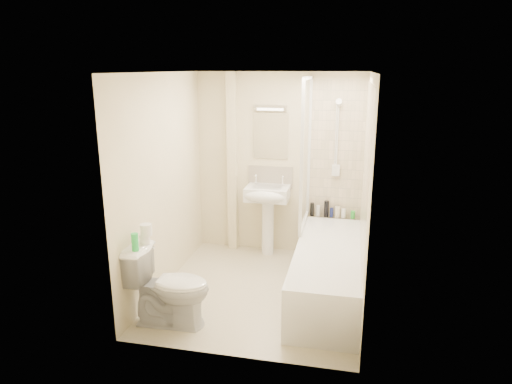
# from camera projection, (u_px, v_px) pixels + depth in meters

# --- Properties ---
(floor) EXTENTS (2.50, 2.50, 0.00)m
(floor) POSITION_uv_depth(u_px,v_px,m) (260.00, 290.00, 5.18)
(floor) COLOR beige
(floor) RESTS_ON ground
(wall_back) EXTENTS (2.20, 0.02, 2.40)m
(wall_back) POSITION_uv_depth(u_px,v_px,m) (279.00, 165.00, 6.04)
(wall_back) COLOR beige
(wall_back) RESTS_ON ground
(wall_left) EXTENTS (0.02, 2.50, 2.40)m
(wall_left) POSITION_uv_depth(u_px,v_px,m) (163.00, 183.00, 5.08)
(wall_left) COLOR beige
(wall_left) RESTS_ON ground
(wall_right) EXTENTS (0.02, 2.50, 2.40)m
(wall_right) POSITION_uv_depth(u_px,v_px,m) (366.00, 194.00, 4.64)
(wall_right) COLOR beige
(wall_right) RESTS_ON ground
(ceiling) EXTENTS (2.20, 2.50, 0.02)m
(ceiling) POSITION_uv_depth(u_px,v_px,m) (260.00, 72.00, 4.55)
(ceiling) COLOR white
(ceiling) RESTS_ON wall_back
(tile_back) EXTENTS (0.70, 0.01, 1.75)m
(tile_back) POSITION_uv_depth(u_px,v_px,m) (337.00, 150.00, 5.82)
(tile_back) COLOR beige
(tile_back) RESTS_ON wall_back
(tile_right) EXTENTS (0.01, 2.10, 1.75)m
(tile_right) POSITION_uv_depth(u_px,v_px,m) (366.00, 171.00, 4.64)
(tile_right) COLOR beige
(tile_right) RESTS_ON wall_right
(pipe_boxing) EXTENTS (0.12, 0.12, 2.40)m
(pipe_boxing) POSITION_uv_depth(u_px,v_px,m) (232.00, 164.00, 6.11)
(pipe_boxing) COLOR beige
(pipe_boxing) RESTS_ON ground
(splashback) EXTENTS (0.60, 0.02, 0.30)m
(splashback) POSITION_uv_depth(u_px,v_px,m) (270.00, 177.00, 6.10)
(splashback) COLOR beige
(splashback) RESTS_ON wall_back
(mirror) EXTENTS (0.46, 0.01, 0.60)m
(mirror) POSITION_uv_depth(u_px,v_px,m) (271.00, 136.00, 5.95)
(mirror) COLOR white
(mirror) RESTS_ON wall_back
(strip_light) EXTENTS (0.42, 0.07, 0.07)m
(strip_light) POSITION_uv_depth(u_px,v_px,m) (271.00, 108.00, 5.83)
(strip_light) COLOR silver
(strip_light) RESTS_ON wall_back
(bathtub) EXTENTS (0.70, 2.10, 0.55)m
(bathtub) POSITION_uv_depth(u_px,v_px,m) (328.00, 271.00, 5.00)
(bathtub) COLOR white
(bathtub) RESTS_ON ground
(shower_screen) EXTENTS (0.04, 0.92, 1.80)m
(shower_screen) POSITION_uv_depth(u_px,v_px,m) (306.00, 153.00, 5.47)
(shower_screen) COLOR white
(shower_screen) RESTS_ON bathtub
(shower_fixture) EXTENTS (0.10, 0.16, 0.99)m
(shower_fixture) POSITION_uv_depth(u_px,v_px,m) (337.00, 141.00, 5.75)
(shower_fixture) COLOR white
(shower_fixture) RESTS_ON wall_back
(pedestal_sink) EXTENTS (0.56, 0.50, 1.08)m
(pedestal_sink) POSITION_uv_depth(u_px,v_px,m) (267.00, 201.00, 5.96)
(pedestal_sink) COLOR white
(pedestal_sink) RESTS_ON ground
(bottle_black_a) EXTENTS (0.05, 0.05, 0.18)m
(bottle_black_a) POSITION_uv_depth(u_px,v_px,m) (312.00, 209.00, 6.01)
(bottle_black_a) COLOR black
(bottle_black_a) RESTS_ON bathtub
(bottle_white_a) EXTENTS (0.05, 0.05, 0.14)m
(bottle_white_a) POSITION_uv_depth(u_px,v_px,m) (318.00, 211.00, 6.00)
(bottle_white_a) COLOR silver
(bottle_white_a) RESTS_ON bathtub
(bottle_black_b) EXTENTS (0.06, 0.06, 0.21)m
(bottle_black_b) POSITION_uv_depth(u_px,v_px,m) (326.00, 209.00, 5.97)
(bottle_black_b) COLOR black
(bottle_black_b) RESTS_ON bathtub
(bottle_blue) EXTENTS (0.05, 0.05, 0.12)m
(bottle_blue) POSITION_uv_depth(u_px,v_px,m) (332.00, 212.00, 5.97)
(bottle_blue) COLOR navy
(bottle_blue) RESTS_ON bathtub
(bottle_cream) EXTENTS (0.07, 0.07, 0.15)m
(bottle_cream) POSITION_uv_depth(u_px,v_px,m) (337.00, 212.00, 5.95)
(bottle_cream) COLOR beige
(bottle_cream) RESTS_ON bathtub
(bottle_white_b) EXTENTS (0.06, 0.06, 0.12)m
(bottle_white_b) POSITION_uv_depth(u_px,v_px,m) (343.00, 213.00, 5.94)
(bottle_white_b) COLOR white
(bottle_white_b) RESTS_ON bathtub
(bottle_green) EXTENTS (0.05, 0.05, 0.10)m
(bottle_green) POSITION_uv_depth(u_px,v_px,m) (353.00, 215.00, 5.91)
(bottle_green) COLOR green
(bottle_green) RESTS_ON bathtub
(toilet) EXTENTS (0.50, 0.81, 0.80)m
(toilet) POSITION_uv_depth(u_px,v_px,m) (169.00, 286.00, 4.42)
(toilet) COLOR white
(toilet) RESTS_ON ground
(toilet_roll_lower) EXTENTS (0.10, 0.10, 0.09)m
(toilet_roll_lower) POSITION_uv_depth(u_px,v_px,m) (145.00, 239.00, 4.41)
(toilet_roll_lower) COLOR white
(toilet_roll_lower) RESTS_ON toilet
(toilet_roll_upper) EXTENTS (0.11, 0.11, 0.11)m
(toilet_roll_upper) POSITION_uv_depth(u_px,v_px,m) (146.00, 230.00, 4.37)
(toilet_roll_upper) COLOR white
(toilet_roll_upper) RESTS_ON toilet_roll_lower
(green_bottle) EXTENTS (0.06, 0.06, 0.17)m
(green_bottle) POSITION_uv_depth(u_px,v_px,m) (135.00, 242.00, 4.22)
(green_bottle) COLOR green
(green_bottle) RESTS_ON toilet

